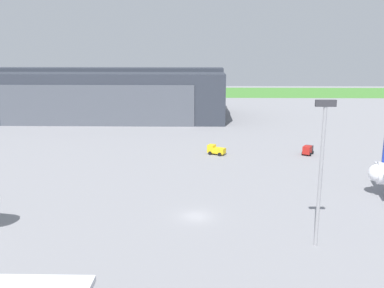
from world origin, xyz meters
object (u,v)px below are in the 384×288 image
(apron_light_mast, at_px, (321,163))
(maintenance_hangar, at_px, (109,94))
(stair_truck, at_px, (308,150))
(ops_van, at_px, (216,150))

(apron_light_mast, bearing_deg, maintenance_hangar, 115.55)
(maintenance_hangar, xyz_separation_m, apron_light_mast, (47.92, -100.24, 2.45))
(stair_truck, xyz_separation_m, ops_van, (-21.53, -0.36, -0.08))
(maintenance_hangar, relative_size, stair_truck, 20.72)
(maintenance_hangar, distance_m, apron_light_mast, 111.13)
(maintenance_hangar, xyz_separation_m, stair_truck, (58.39, -54.34, -7.18))
(ops_van, xyz_separation_m, apron_light_mast, (11.06, -45.55, 9.70))
(maintenance_hangar, bearing_deg, ops_van, -56.02)
(stair_truck, distance_m, apron_light_mast, 48.06)
(stair_truck, bearing_deg, maintenance_hangar, 137.06)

